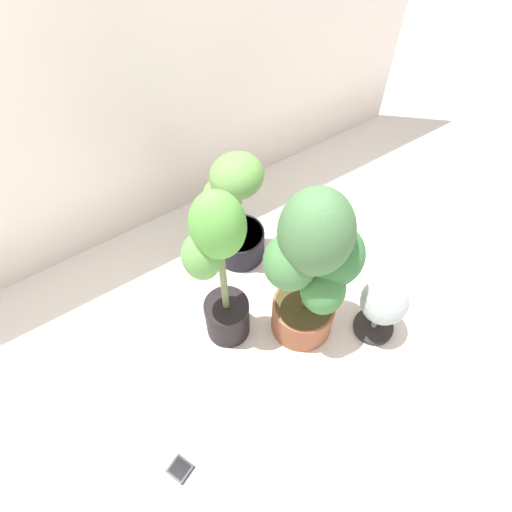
{
  "coord_description": "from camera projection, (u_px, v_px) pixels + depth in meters",
  "views": [
    {
      "loc": [
        -0.39,
        -0.81,
        1.97
      ],
      "look_at": [
        0.21,
        0.14,
        0.37
      ],
      "focal_mm": 33.48,
      "sensor_mm": 36.0,
      "label": 1
    }
  ],
  "objects": [
    {
      "name": "ground_plane",
      "position": [
        232.0,
        346.0,
        2.13
      ],
      "size": [
        8.0,
        8.0,
        0.0
      ],
      "primitive_type": "plane",
      "color": "silver",
      "rests_on": "ground"
    },
    {
      "name": "mylar_back_wall",
      "position": [
        99.0,
        45.0,
        1.72
      ],
      "size": [
        3.2,
        0.01,
        2.0
      ],
      "primitive_type": "cube",
      "color": "silver",
      "rests_on": "ground"
    },
    {
      "name": "potted_plant_front_right",
      "position": [
        314.0,
        266.0,
        1.78
      ],
      "size": [
        0.43,
        0.39,
        0.88
      ],
      "color": "brown",
      "rests_on": "ground"
    },
    {
      "name": "hygrometer_box",
      "position": [
        180.0,
        469.0,
        1.82
      ],
      "size": [
        0.1,
        0.1,
        0.03
      ],
      "rotation": [
        0.0,
        0.0,
        -2.74
      ],
      "color": "black",
      "rests_on": "ground"
    },
    {
      "name": "potted_plant_center",
      "position": [
        219.0,
        271.0,
        1.78
      ],
      "size": [
        0.29,
        0.26,
        0.9
      ],
      "color": "black",
      "rests_on": "ground"
    },
    {
      "name": "floor_fan",
      "position": [
        383.0,
        304.0,
        1.99
      ],
      "size": [
        0.26,
        0.26,
        0.35
      ],
      "rotation": [
        0.0,
        0.0,
        -1.2
      ],
      "color": "black",
      "rests_on": "ground"
    },
    {
      "name": "potted_plant_back_right",
      "position": [
        235.0,
        210.0,
        2.14
      ],
      "size": [
        0.29,
        0.26,
        0.65
      ],
      "color": "black",
      "rests_on": "ground"
    }
  ]
}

